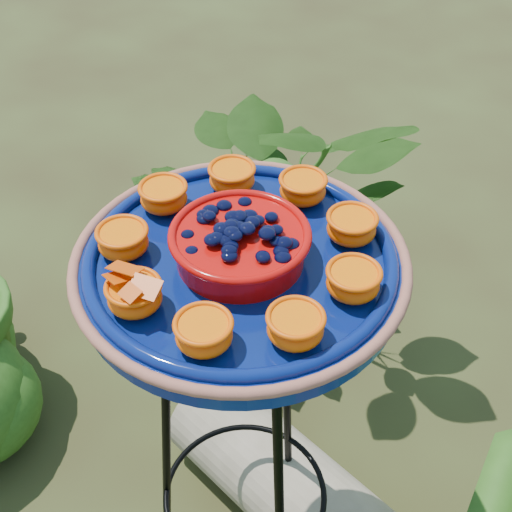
% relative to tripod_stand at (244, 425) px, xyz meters
% --- Properties ---
extents(tripod_stand, '(0.40, 0.40, 0.89)m').
position_rel_tripod_stand_xyz_m(tripod_stand, '(0.00, 0.00, 0.00)').
color(tripod_stand, black).
rests_on(tripod_stand, ground).
extents(feeder_dish, '(0.55, 0.55, 0.11)m').
position_rel_tripod_stand_xyz_m(feeder_dish, '(-0.00, -0.00, 0.39)').
color(feeder_dish, navy).
rests_on(feeder_dish, tripod_stand).
extents(driftwood_log, '(0.68, 0.27, 0.22)m').
position_rel_tripod_stand_xyz_m(driftwood_log, '(-0.01, 0.16, -0.43)').
color(driftwood_log, tan).
rests_on(driftwood_log, ground).
extents(shrub_back_left, '(0.91, 0.94, 0.79)m').
position_rel_tripod_stand_xyz_m(shrub_back_left, '(-0.58, 0.58, -0.15)').
color(shrub_back_left, '#274D14').
rests_on(shrub_back_left, ground).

